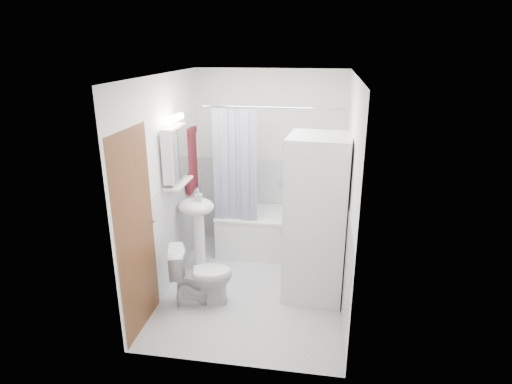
% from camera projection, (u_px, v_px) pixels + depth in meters
% --- Properties ---
extents(floor, '(2.60, 2.60, 0.00)m').
position_uv_depth(floor, '(255.00, 287.00, 5.00)').
color(floor, silver).
rests_on(floor, ground).
extents(room_walls, '(2.60, 2.60, 2.60)m').
position_uv_depth(room_walls, '(254.00, 164.00, 4.52)').
color(room_walls, white).
rests_on(room_walls, ground).
extents(wainscot, '(1.98, 2.58, 2.58)m').
position_uv_depth(wainscot, '(259.00, 230.00, 5.08)').
color(wainscot, white).
rests_on(wainscot, ground).
extents(door, '(0.05, 2.00, 2.00)m').
position_uv_depth(door, '(153.00, 221.00, 4.31)').
color(door, brown).
rests_on(door, ground).
extents(bathtub, '(1.48, 0.70, 0.57)m').
position_uv_depth(bathtub, '(274.00, 231.00, 5.74)').
color(bathtub, white).
rests_on(bathtub, ground).
extents(tub_spout, '(0.04, 0.12, 0.04)m').
position_uv_depth(tub_spout, '(292.00, 184.00, 5.83)').
color(tub_spout, silver).
rests_on(tub_spout, room_walls).
extents(curtain_rod, '(1.66, 0.02, 0.02)m').
position_uv_depth(curtain_rod, '(273.00, 107.00, 4.92)').
color(curtain_rod, silver).
rests_on(curtain_rod, room_walls).
extents(shower_curtain, '(0.55, 0.02, 1.45)m').
position_uv_depth(shower_curtain, '(235.00, 168.00, 5.23)').
color(shower_curtain, '#141547').
rests_on(shower_curtain, curtain_rod).
extents(sink, '(0.44, 0.37, 1.04)m').
position_uv_depth(sink, '(197.00, 218.00, 5.16)').
color(sink, white).
rests_on(sink, ground).
extents(medicine_cabinet, '(0.13, 0.50, 0.71)m').
position_uv_depth(medicine_cabinet, '(175.00, 152.00, 4.72)').
color(medicine_cabinet, white).
rests_on(medicine_cabinet, room_walls).
extents(shelf, '(0.18, 0.54, 0.02)m').
position_uv_depth(shelf, '(178.00, 183.00, 4.84)').
color(shelf, silver).
rests_on(shelf, room_walls).
extents(shower_caddy, '(0.22, 0.06, 0.02)m').
position_uv_depth(shower_caddy, '(296.00, 165.00, 5.73)').
color(shower_caddy, silver).
rests_on(shower_caddy, room_walls).
extents(towel, '(0.07, 0.35, 0.84)m').
position_uv_depth(towel, '(191.00, 159.00, 5.42)').
color(towel, maroon).
rests_on(towel, room_walls).
extents(washer_dryer, '(0.70, 0.69, 1.82)m').
position_uv_depth(washer_dryer, '(316.00, 219.00, 4.60)').
color(washer_dryer, white).
rests_on(washer_dryer, ground).
extents(toilet, '(0.76, 0.56, 0.66)m').
position_uv_depth(toilet, '(201.00, 275.00, 4.60)').
color(toilet, white).
rests_on(toilet, ground).
extents(soap_pump, '(0.08, 0.17, 0.08)m').
position_uv_depth(soap_pump, '(199.00, 200.00, 5.03)').
color(soap_pump, gray).
rests_on(soap_pump, sink).
extents(shelf_bottle, '(0.07, 0.18, 0.07)m').
position_uv_depth(shelf_bottle, '(174.00, 183.00, 4.68)').
color(shelf_bottle, gray).
rests_on(shelf_bottle, shelf).
extents(shelf_cup, '(0.10, 0.09, 0.10)m').
position_uv_depth(shelf_cup, '(182.00, 175.00, 4.93)').
color(shelf_cup, gray).
rests_on(shelf_cup, shelf).
extents(shampoo_a, '(0.13, 0.17, 0.13)m').
position_uv_depth(shampoo_a, '(295.00, 160.00, 5.70)').
color(shampoo_a, gray).
rests_on(shampoo_a, shower_caddy).
extents(shampoo_b, '(0.08, 0.21, 0.08)m').
position_uv_depth(shampoo_b, '(304.00, 162.00, 5.69)').
color(shampoo_b, '#243F92').
rests_on(shampoo_b, shower_caddy).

